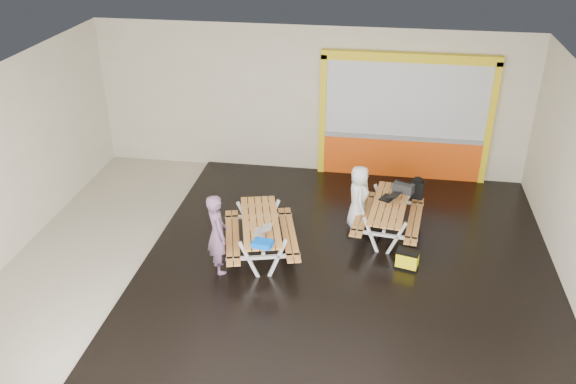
% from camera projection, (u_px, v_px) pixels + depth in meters
% --- Properties ---
extents(room, '(10.02, 8.02, 3.52)m').
position_uv_depth(room, '(280.00, 178.00, 10.46)').
color(room, '#BEB4A0').
rests_on(room, ground).
extents(deck, '(7.50, 7.98, 0.05)m').
position_uv_depth(deck, '(347.00, 266.00, 11.09)').
color(deck, black).
rests_on(deck, room).
extents(kiosk, '(3.88, 0.16, 3.00)m').
position_uv_depth(kiosk, '(404.00, 121.00, 13.74)').
color(kiosk, '#F3520F').
rests_on(kiosk, room).
extents(picnic_table_left, '(1.73, 2.17, 0.76)m').
position_uv_depth(picnic_table_left, '(261.00, 229.00, 11.18)').
color(picnic_table_left, '#CF8339').
rests_on(picnic_table_left, deck).
extents(picnic_table_right, '(1.44, 1.96, 0.74)m').
position_uv_depth(picnic_table_right, '(389.00, 211.00, 11.82)').
color(picnic_table_right, '#CF8339').
rests_on(picnic_table_right, deck).
extents(person_left, '(0.60, 0.66, 1.52)m').
position_uv_depth(person_left, '(217.00, 234.00, 10.62)').
color(person_left, '#704D69').
rests_on(person_left, deck).
extents(person_right, '(0.51, 0.70, 1.31)m').
position_uv_depth(person_right, '(359.00, 197.00, 11.91)').
color(person_right, white).
rests_on(person_right, deck).
extents(laptop_left, '(0.32, 0.29, 0.14)m').
position_uv_depth(laptop_left, '(263.00, 230.00, 10.72)').
color(laptop_left, silver).
rests_on(laptop_left, picnic_table_left).
extents(laptop_right, '(0.47, 0.45, 0.15)m').
position_uv_depth(laptop_right, '(390.00, 197.00, 11.87)').
color(laptop_right, black).
rests_on(laptop_right, picnic_table_right).
extents(blue_pouch, '(0.36, 0.28, 0.10)m').
position_uv_depth(blue_pouch, '(263.00, 244.00, 10.32)').
color(blue_pouch, blue).
rests_on(blue_pouch, picnic_table_left).
extents(toolbox, '(0.45, 0.34, 0.24)m').
position_uv_depth(toolbox, '(403.00, 188.00, 12.12)').
color(toolbox, black).
rests_on(toolbox, picnic_table_right).
extents(backpack, '(0.31, 0.23, 0.46)m').
position_uv_depth(backpack, '(417.00, 189.00, 12.44)').
color(backpack, black).
rests_on(backpack, picnic_table_right).
extents(dark_case, '(0.44, 0.39, 0.14)m').
position_uv_depth(dark_case, '(372.00, 230.00, 12.06)').
color(dark_case, black).
rests_on(dark_case, deck).
extents(fluke_bag, '(0.45, 0.35, 0.35)m').
position_uv_depth(fluke_bag, '(407.00, 260.00, 10.95)').
color(fluke_bag, black).
rests_on(fluke_bag, deck).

